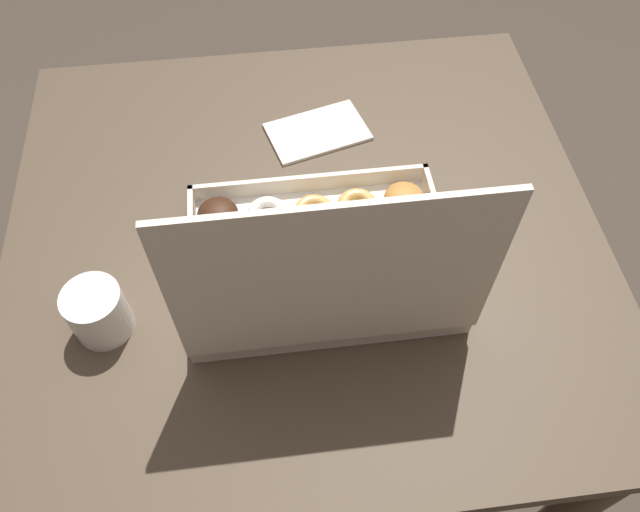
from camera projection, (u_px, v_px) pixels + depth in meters
The scene contains 5 objects.
ground_plane at pixel (310, 400), 1.54m from camera, with size 8.00×8.00×0.00m, color #42382D.
dining_table at pixel (305, 267), 1.05m from camera, with size 0.91×0.87×0.71m.
donut_box at pixel (318, 263), 0.86m from camera, with size 0.38×0.29×0.31m.
coffee_mug at pixel (98, 311), 0.83m from camera, with size 0.08×0.08×0.08m.
paper_napkin at pixel (317, 132), 1.08m from camera, with size 0.19×0.14×0.01m.
Camera 1 is at (0.05, 0.58, 1.47)m, focal length 35.00 mm.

